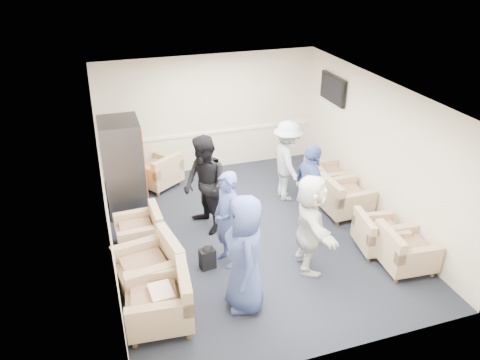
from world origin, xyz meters
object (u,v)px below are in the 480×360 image
object	(u,v)px
armchair_left_mid	(153,269)
armchair_right_far	(324,178)
person_front_right	(310,223)
person_mid_right	(310,190)
armchair_right_midfar	(342,199)
armchair_right_midnear	(377,235)
armchair_corner	(159,173)
person_back_left	(205,185)
person_back_right	(287,161)
armchair_left_near	(163,303)
person_mid_left	(227,220)
armchair_right_near	(403,252)
armchair_left_far	(142,232)
vending_machine	(124,166)
person_front_left	(245,254)

from	to	relation	value
armchair_left_mid	armchair_right_far	bearing A→B (deg)	107.03
person_front_right	person_mid_right	bearing A→B (deg)	-14.15
armchair_right_midfar	armchair_right_midnear	bearing A→B (deg)	177.33
armchair_corner	person_back_left	size ratio (longest dim) A/B	0.62
armchair_right_midnear	person_mid_right	distance (m)	1.39
person_back_right	person_mid_right	size ratio (longest dim) A/B	0.97
armchair_left_near	armchair_left_mid	world-z (taller)	armchair_left_mid
person_back_left	person_front_right	xyz separation A→B (m)	(1.32, -1.64, -0.08)
person_mid_left	person_back_right	world-z (taller)	person_back_right
armchair_right_near	person_back_left	size ratio (longest dim) A/B	0.47
person_mid_right	armchair_right_near	bearing A→B (deg)	-144.69
person_mid_left	armchair_left_mid	bearing A→B (deg)	-93.33
armchair_left_mid	armchair_right_midfar	bearing A→B (deg)	95.62
armchair_left_far	vending_machine	size ratio (longest dim) A/B	0.42
armchair_corner	person_front_right	distance (m)	4.10
armchair_left_mid	person_mid_left	distance (m)	1.40
armchair_left_far	person_mid_left	size ratio (longest dim) A/B	0.48
armchair_right_far	armchair_right_midnear	bearing A→B (deg)	-179.60
armchair_left_near	person_mid_left	bearing A→B (deg)	135.62
armchair_left_far	armchair_corner	size ratio (longest dim) A/B	0.70
person_mid_left	armchair_left_near	bearing A→B (deg)	-64.99
armchair_right_far	person_mid_left	distance (m)	3.26
armchair_left_mid	vending_machine	bearing A→B (deg)	172.85
armchair_right_near	person_back_right	xyz separation A→B (m)	(-0.90, 2.80, 0.53)
vending_machine	person_back_left	bearing A→B (deg)	-42.83
armchair_right_midfar	person_front_right	xyz separation A→B (m)	(-1.38, -1.34, 0.51)
armchair_left_near	armchair_left_mid	size ratio (longest dim) A/B	0.92
armchair_left_mid	person_mid_right	size ratio (longest dim) A/B	0.60
armchair_left_far	person_back_left	world-z (taller)	person_back_left
armchair_right_far	vending_machine	distance (m)	4.21
armchair_corner	person_back_left	bearing A→B (deg)	70.90
armchair_right_far	person_back_right	size ratio (longest dim) A/B	0.49
vending_machine	person_mid_right	size ratio (longest dim) A/B	1.07
armchair_right_midnear	person_front_left	size ratio (longest dim) A/B	0.46
armchair_left_far	armchair_corner	distance (m)	2.27
armchair_left_near	armchair_right_near	xyz separation A→B (m)	(3.97, 0.04, -0.04)
armchair_right_midfar	person_mid_right	size ratio (longest dim) A/B	0.50
person_back_right	armchair_right_far	bearing A→B (deg)	-88.03
armchair_right_far	armchair_left_mid	bearing A→B (deg)	120.29
armchair_left_mid	person_mid_right	distance (m)	3.11
armchair_left_near	vending_machine	world-z (taller)	vending_machine
person_front_left	person_mid_right	xyz separation A→B (m)	(1.74, 1.50, -0.04)
armchair_right_near	armchair_right_far	world-z (taller)	armchair_right_near
armchair_right_midfar	armchair_right_far	size ratio (longest dim) A/B	1.04
armchair_left_mid	armchair_corner	distance (m)	3.42
person_front_left	vending_machine	bearing A→B (deg)	-150.65
armchair_right_near	armchair_right_midfar	size ratio (longest dim) A/B	0.99
person_front_left	person_back_right	bearing A→B (deg)	154.14
armchair_right_near	vending_machine	size ratio (longest dim) A/B	0.46
armchair_right_far	person_back_right	distance (m)	1.04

